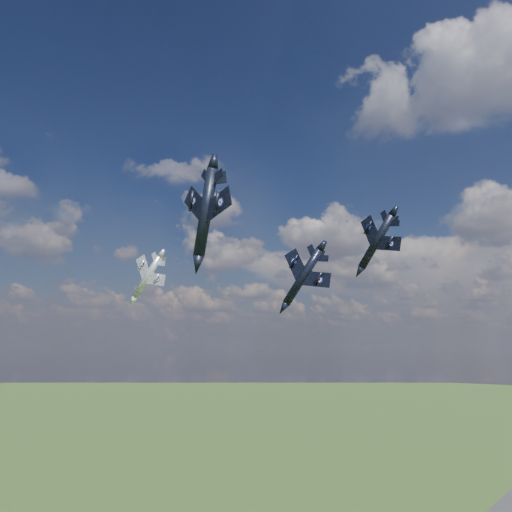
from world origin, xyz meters
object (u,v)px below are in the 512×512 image
Objects in this scene: jet_left_silver at (147,277)px; jet_right_navy at (206,212)px; jet_high_navy at (377,241)px; jet_lead_navy at (303,277)px.

jet_right_navy is at bearing -40.68° from jet_left_silver.
jet_right_navy is 0.97× the size of jet_high_navy.
jet_high_navy reaches higher than jet_right_navy.
jet_lead_navy is 16.18m from jet_high_navy.
jet_left_silver is at bearing 173.78° from jet_lead_navy.
jet_left_silver is at bearing -152.65° from jet_high_navy.
jet_lead_navy is at bearing -106.89° from jet_high_navy.
jet_left_silver is (-45.27, -13.20, -3.62)m from jet_high_navy.
jet_high_navy is at bearing 6.94° from jet_left_silver.
jet_left_silver is (-38.42, -0.31, 3.35)m from jet_lead_navy.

